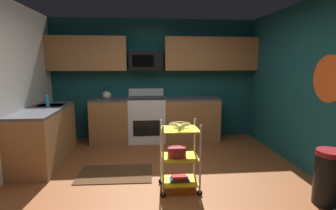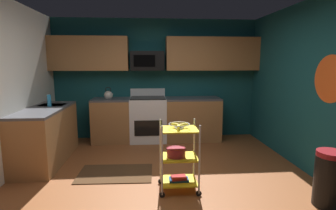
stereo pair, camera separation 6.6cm
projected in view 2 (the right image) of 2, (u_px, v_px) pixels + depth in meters
The scene contains 16 objects.
floor at pixel (163, 184), 3.73m from camera, with size 4.40×4.80×0.04m, color brown.
wall_back at pixel (156, 79), 5.92m from camera, with size 4.52×0.06×2.60m, color #14474C.
wall_right at pixel (323, 89), 3.70m from camera, with size 0.06×4.80×2.60m, color #14474C.
wall_flower_decal at pixel (330, 79), 3.50m from camera, with size 0.64×0.64×0.00m, color #E5591E.
counter_run at pixel (121, 124), 5.25m from camera, with size 3.55×2.24×0.92m.
oven_range at pixel (148, 119), 5.71m from camera, with size 0.76×0.65×1.10m.
upper_cabinets at pixel (158, 54), 5.64m from camera, with size 4.40×0.33×0.70m.
microwave at pixel (147, 61), 5.62m from camera, with size 0.70×0.39×0.40m.
rolling_cart at pixel (179, 157), 3.46m from camera, with size 0.53×0.40×0.91m.
fruit_bowl at pixel (179, 125), 3.39m from camera, with size 0.27×0.27×0.07m.
mixing_bowl_large at pixel (176, 152), 3.45m from camera, with size 0.25×0.25×0.11m.
book_stack at pixel (179, 179), 3.51m from camera, with size 0.25×0.17×0.05m.
kettle at pixel (108, 95), 5.56m from camera, with size 0.21×0.18×0.26m.
dish_soap_bottle at pixel (49, 101), 4.57m from camera, with size 0.06×0.06×0.20m, color #2D8CBF.
trash_can at pixel (330, 179), 3.09m from camera, with size 0.34×0.42×0.66m.
floor_rug at pixel (115, 173), 4.03m from camera, with size 1.10×0.70×0.01m, color #472D19.
Camera 2 is at (-0.20, -3.51, 1.66)m, focal length 28.51 mm.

